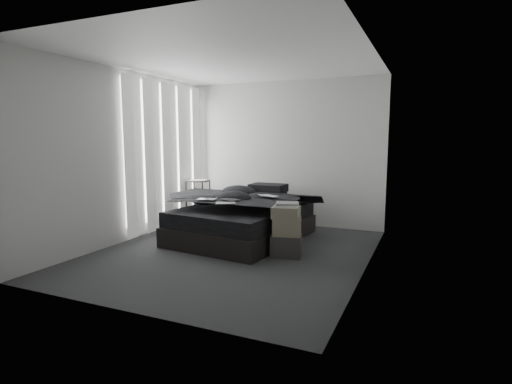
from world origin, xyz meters
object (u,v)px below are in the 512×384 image
at_px(laptop, 266,191).
at_px(side_stand, 198,202).
at_px(bed, 242,230).
at_px(box_lower, 286,245).

xyz_separation_m(laptop, side_stand, (-1.67, 0.75, -0.38)).
bearing_deg(laptop, bed, -154.50).
bearing_deg(side_stand, laptop, -24.12).
xyz_separation_m(bed, box_lower, (0.94, -0.60, 0.00)).
bearing_deg(box_lower, side_stand, 148.56).
relative_size(bed, box_lower, 5.33).
height_order(bed, side_stand, side_stand).
distance_m(laptop, side_stand, 1.87).
height_order(bed, laptop, laptop).
bearing_deg(bed, side_stand, 156.18).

